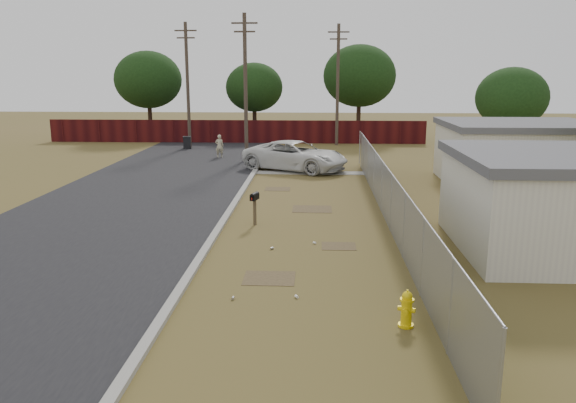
# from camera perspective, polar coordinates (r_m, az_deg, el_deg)

# --- Properties ---
(ground) EXTENTS (120.00, 120.00, 0.00)m
(ground) POSITION_cam_1_polar(r_m,az_deg,el_deg) (20.13, 1.54, -2.81)
(ground) COLOR brown
(ground) RESTS_ON ground
(street) EXTENTS (15.10, 60.00, 0.12)m
(street) POSITION_cam_1_polar(r_m,az_deg,el_deg) (28.87, -11.59, 1.81)
(street) COLOR black
(street) RESTS_ON ground
(chainlink_fence) EXTENTS (0.10, 27.06, 2.02)m
(chainlink_fence) POSITION_cam_1_polar(r_m,az_deg,el_deg) (21.10, 10.13, -0.04)
(chainlink_fence) COLOR gray
(chainlink_fence) RESTS_ON ground
(privacy_fence) EXTENTS (30.00, 0.12, 1.80)m
(privacy_fence) POSITION_cam_1_polar(r_m,az_deg,el_deg) (45.07, -5.37, 7.09)
(privacy_fence) COLOR #420E0E
(privacy_fence) RESTS_ON ground
(utility_poles) EXTENTS (12.60, 8.24, 9.00)m
(utility_poles) POSITION_cam_1_polar(r_m,az_deg,el_deg) (40.25, -3.02, 11.85)
(utility_poles) COLOR #4F4134
(utility_poles) RESTS_ON ground
(houses) EXTENTS (9.30, 17.24, 3.10)m
(houses) POSITION_cam_1_polar(r_m,az_deg,el_deg) (24.65, 24.95, 2.62)
(houses) COLOR beige
(houses) RESTS_ON ground
(horizon_trees) EXTENTS (33.32, 31.94, 7.78)m
(horizon_trees) POSITION_cam_1_polar(r_m,az_deg,el_deg) (42.94, 3.51, 11.82)
(horizon_trees) COLOR #322016
(horizon_trees) RESTS_ON ground
(fire_hydrant) EXTENTS (0.44, 0.44, 0.86)m
(fire_hydrant) POSITION_cam_1_polar(r_m,az_deg,el_deg) (12.79, 11.95, -10.68)
(fire_hydrant) COLOR yellow
(fire_hydrant) RESTS_ON ground
(mailbox) EXTENTS (0.32, 0.53, 1.22)m
(mailbox) POSITION_cam_1_polar(r_m,az_deg,el_deg) (20.47, -3.41, 0.22)
(mailbox) COLOR brown
(mailbox) RESTS_ON ground
(pickup_truck) EXTENTS (6.62, 5.19, 1.67)m
(pickup_truck) POSITION_cam_1_polar(r_m,az_deg,el_deg) (32.16, 0.78, 4.68)
(pickup_truck) COLOR silver
(pickup_truck) RESTS_ON ground
(pedestrian) EXTENTS (0.57, 0.40, 1.51)m
(pedestrian) POSITION_cam_1_polar(r_m,az_deg,el_deg) (37.31, -6.98, 5.61)
(pedestrian) COLOR #BFB58C
(pedestrian) RESTS_ON ground
(trash_bin) EXTENTS (0.70, 0.69, 0.91)m
(trash_bin) POSITION_cam_1_polar(r_m,az_deg,el_deg) (42.04, -10.22, 5.93)
(trash_bin) COLOR black
(trash_bin) RESTS_ON ground
(scattered_litter) EXTENTS (2.09, 4.83, 0.07)m
(scattered_litter) POSITION_cam_1_polar(r_m,az_deg,el_deg) (16.09, -0.71, -6.77)
(scattered_litter) COLOR white
(scattered_litter) RESTS_ON ground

